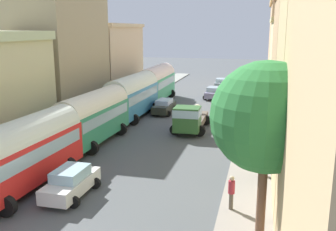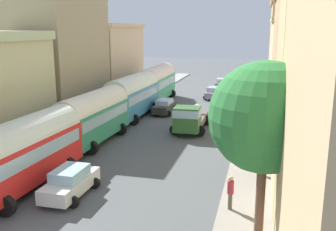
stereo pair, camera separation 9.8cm
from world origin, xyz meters
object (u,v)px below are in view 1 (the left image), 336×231
at_px(parked_bus_2, 132,94).
at_px(parked_bus_3, 157,82).
at_px(car_0, 213,93).
at_px(parked_bus_1, 93,115).
at_px(parked_bus_0, 21,152).
at_px(car_2, 71,182).
at_px(pedestrian_3, 261,114).
at_px(pedestrian_0, 231,191).
at_px(cargo_truck_0, 190,118).
at_px(car_1, 222,84).
at_px(car_3, 164,106).
at_px(pedestrian_2, 245,131).

height_order(parked_bus_2, parked_bus_3, parked_bus_3).
bearing_deg(car_0, parked_bus_1, -106.68).
distance_m(parked_bus_2, parked_bus_3, 9.00).
height_order(parked_bus_0, car_2, parked_bus_0).
height_order(car_0, pedestrian_3, pedestrian_3).
relative_size(parked_bus_2, pedestrian_0, 5.13).
distance_m(parked_bus_3, car_0, 7.39).
bearing_deg(car_0, pedestrian_0, -81.06).
xyz_separation_m(pedestrian_0, pedestrian_3, (1.26, 18.03, -0.05)).
bearing_deg(parked_bus_1, car_2, -72.41).
relative_size(cargo_truck_0, car_2, 1.66).
bearing_deg(car_0, car_1, 88.60).
xyz_separation_m(car_3, pedestrian_2, (8.68, -8.96, 0.25)).
bearing_deg(car_2, parked_bus_1, 107.59).
bearing_deg(parked_bus_3, pedestrian_3, -35.48).
bearing_deg(parked_bus_1, parked_bus_0, -90.00).
bearing_deg(pedestrian_3, parked_bus_2, -179.27).
distance_m(cargo_truck_0, car_0, 16.47).
bearing_deg(pedestrian_2, car_3, 134.09).
relative_size(car_3, pedestrian_0, 2.37).
bearing_deg(pedestrian_2, car_2, -125.80).
xyz_separation_m(parked_bus_0, parked_bus_2, (0.00, 18.00, 0.14)).
xyz_separation_m(parked_bus_1, car_0, (6.39, 21.34, -1.46)).
xyz_separation_m(parked_bus_1, car_1, (6.60, 29.68, -1.43)).
height_order(parked_bus_2, pedestrian_3, parked_bus_2).
bearing_deg(car_2, parked_bus_3, 96.08).
distance_m(cargo_truck_0, pedestrian_0, 14.51).
xyz_separation_m(parked_bus_1, parked_bus_2, (-0.00, 9.00, 0.12)).
distance_m(cargo_truck_0, car_2, 14.47).
bearing_deg(pedestrian_2, car_1, 99.78).
distance_m(parked_bus_2, car_2, 18.40).
height_order(parked_bus_2, car_3, parked_bus_2).
xyz_separation_m(parked_bus_3, pedestrian_3, (12.41, -8.84, -1.36)).
xyz_separation_m(parked_bus_0, parked_bus_3, (0.00, 27.00, 0.18)).
height_order(car_2, pedestrian_3, pedestrian_3).
bearing_deg(parked_bus_1, pedestrian_3, 36.43).
bearing_deg(pedestrian_3, car_2, -117.53).
xyz_separation_m(pedestrian_0, pedestrian_2, (0.13, 11.40, -0.06)).
relative_size(car_1, pedestrian_2, 2.31).
bearing_deg(pedestrian_3, cargo_truck_0, -143.93).
height_order(parked_bus_3, car_2, parked_bus_3).
xyz_separation_m(cargo_truck_0, pedestrian_2, (4.74, -2.36, -0.25)).
xyz_separation_m(parked_bus_3, pedestrian_0, (11.15, -26.87, -1.31)).
height_order(parked_bus_1, parked_bus_3, parked_bus_3).
relative_size(car_2, pedestrian_3, 2.22).
relative_size(pedestrian_0, pedestrian_3, 1.03).
bearing_deg(parked_bus_2, car_1, 72.31).
relative_size(parked_bus_3, cargo_truck_0, 1.40).
distance_m(pedestrian_2, pedestrian_3, 6.73).
height_order(car_1, pedestrian_0, pedestrian_0).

